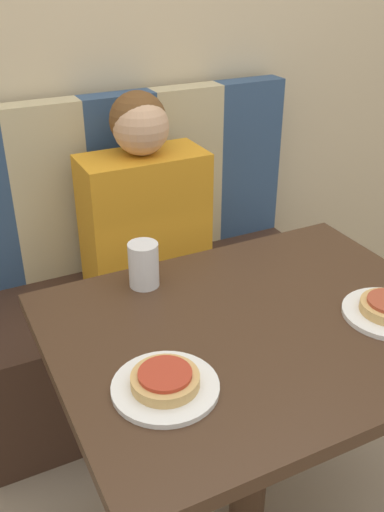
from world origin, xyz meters
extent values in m
cube|color=#C6B28E|center=(0.00, 1.02, 1.30)|extent=(7.00, 0.05, 2.60)
cube|color=#382319|center=(0.00, 0.70, 0.22)|extent=(1.29, 0.52, 0.44)
cube|color=tan|center=(-0.26, 0.92, 0.75)|extent=(0.26, 0.09, 0.61)
cube|color=navy|center=(0.00, 0.92, 0.75)|extent=(0.26, 0.09, 0.61)
cube|color=tan|center=(0.26, 0.92, 0.75)|extent=(0.26, 0.09, 0.61)
cube|color=navy|center=(0.51, 0.92, 0.75)|extent=(0.26, 0.09, 0.61)
cube|color=#422B1C|center=(0.00, 0.00, 0.69)|extent=(0.95, 0.74, 0.03)
cylinder|color=#422B1C|center=(0.00, 0.00, 0.34)|extent=(0.10, 0.10, 0.68)
cube|color=orange|center=(0.00, 0.70, 0.67)|extent=(0.40, 0.20, 0.46)
sphere|color=tan|center=(0.00, 0.70, 0.99)|extent=(0.17, 0.17, 0.17)
sphere|color=brown|center=(0.00, 0.72, 1.01)|extent=(0.18, 0.18, 0.18)
cylinder|color=white|center=(-0.29, -0.11, 0.72)|extent=(0.21, 0.21, 0.01)
cylinder|color=tan|center=(-0.29, -0.11, 0.73)|extent=(0.14, 0.14, 0.02)
cylinder|color=#B73823|center=(-0.29, -0.11, 0.75)|extent=(0.11, 0.11, 0.01)
cylinder|color=silver|center=(-0.17, 0.28, 0.77)|extent=(0.08, 0.08, 0.12)
camera|label=1|loc=(-0.62, -0.90, 1.48)|focal=40.00mm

